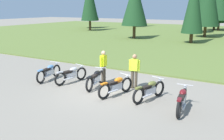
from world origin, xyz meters
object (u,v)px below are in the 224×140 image
object	(u,v)px
rider_checking_bike	(134,69)
motorcycle_maroon	(182,100)
motorcycle_orange	(116,86)
rider_near_row_end	(103,65)
motorcycle_silver	(71,74)
motorcycle_sky_blue	(49,72)
motorcycle_black	(96,79)
motorcycle_olive	(150,90)

from	to	relation	value
rider_checking_bike	motorcycle_maroon	bearing A→B (deg)	-30.00
motorcycle_orange	rider_near_row_end	size ratio (longest dim) A/B	1.23
motorcycle_silver	motorcycle_orange	world-z (taller)	same
rider_checking_bike	motorcycle_orange	bearing A→B (deg)	-100.42
motorcycle_orange	rider_checking_bike	bearing A→B (deg)	79.58
motorcycle_orange	rider_near_row_end	world-z (taller)	rider_near_row_end
motorcycle_silver	rider_checking_bike	world-z (taller)	rider_checking_bike
motorcycle_sky_blue	rider_near_row_end	world-z (taller)	rider_near_row_end
motorcycle_sky_blue	motorcycle_maroon	distance (m)	7.36
motorcycle_silver	rider_checking_bike	size ratio (longest dim) A/B	1.25
motorcycle_silver	rider_checking_bike	bearing A→B (deg)	14.18
rider_near_row_end	motorcycle_black	bearing A→B (deg)	-82.25
motorcycle_sky_blue	rider_checking_bike	distance (m)	4.72
motorcycle_black	motorcycle_sky_blue	bearing A→B (deg)	-176.19
motorcycle_maroon	rider_near_row_end	world-z (taller)	rider_near_row_end
motorcycle_sky_blue	motorcycle_black	bearing A→B (deg)	3.81
motorcycle_maroon	rider_near_row_end	bearing A→B (deg)	159.89
motorcycle_orange	rider_checking_bike	xyz separation A→B (m)	(0.25, 1.34, 0.51)
motorcycle_sky_blue	motorcycle_maroon	size ratio (longest dim) A/B	1.00
rider_near_row_end	motorcycle_silver	bearing A→B (deg)	-147.80
rider_near_row_end	rider_checking_bike	xyz separation A→B (m)	(1.80, -0.08, 0.00)
motorcycle_orange	motorcycle_olive	distance (m)	1.52
motorcycle_black	motorcycle_orange	bearing A→B (deg)	-20.11
motorcycle_sky_blue	motorcycle_silver	size ratio (longest dim) A/B	1.01
motorcycle_black	motorcycle_orange	size ratio (longest dim) A/B	1.02
motorcycle_silver	motorcycle_maroon	world-z (taller)	same
motorcycle_maroon	motorcycle_orange	bearing A→B (deg)	175.23
motorcycle_sky_blue	rider_checking_bike	world-z (taller)	rider_checking_bike
motorcycle_sky_blue	motorcycle_silver	world-z (taller)	same
motorcycle_black	rider_checking_bike	world-z (taller)	rider_checking_bike
motorcycle_sky_blue	motorcycle_maroon	world-z (taller)	same
motorcycle_sky_blue	motorcycle_black	xyz separation A→B (m)	(2.91, 0.19, 0.00)
motorcycle_black	motorcycle_maroon	distance (m)	4.49
motorcycle_orange	rider_near_row_end	distance (m)	2.16
rider_near_row_end	motorcycle_orange	bearing A→B (deg)	-42.34
motorcycle_sky_blue	rider_near_row_end	bearing A→B (deg)	21.27
rider_near_row_end	rider_checking_bike	world-z (taller)	same
motorcycle_orange	rider_near_row_end	xyz separation A→B (m)	(-1.55, 1.42, 0.51)
motorcycle_black	rider_near_row_end	size ratio (longest dim) A/B	1.25
motorcycle_orange	motorcycle_olive	size ratio (longest dim) A/B	1.00
motorcycle_sky_blue	motorcycle_olive	size ratio (longest dim) A/B	1.02
motorcycle_olive	motorcycle_maroon	size ratio (longest dim) A/B	0.98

